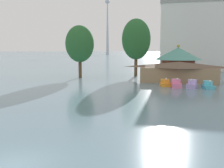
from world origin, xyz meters
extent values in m
plane|color=slate|center=(0.00, 0.00, 0.00)|extent=(2000.00, 2000.00, 0.00)
cube|color=orange|center=(7.18, 33.98, 0.29)|extent=(2.09, 2.67, 0.59)
cube|color=gold|center=(7.12, 34.27, 0.91)|extent=(1.60, 1.33, 0.64)
cylinder|color=orange|center=(7.36, 33.04, 0.95)|extent=(0.14, 0.14, 0.72)
sphere|color=white|center=(7.36, 33.04, 1.45)|extent=(0.29, 0.29, 0.29)
cube|color=pink|center=(9.07, 32.93, 0.39)|extent=(1.96, 2.99, 0.77)
cube|color=pink|center=(9.02, 33.27, 1.09)|extent=(1.51, 1.43, 0.64)
cylinder|color=pink|center=(9.23, 31.82, 1.10)|extent=(0.14, 0.14, 0.65)
sphere|color=white|center=(9.23, 31.82, 1.60)|extent=(0.34, 0.34, 0.34)
cube|color=#B299D8|center=(11.67, 32.78, 0.38)|extent=(2.06, 2.53, 0.75)
cube|color=#C8ADF0|center=(11.75, 33.05, 1.10)|extent=(1.51, 1.30, 0.69)
cylinder|color=#B299D8|center=(11.44, 31.94, 1.03)|extent=(0.14, 0.14, 0.55)
sphere|color=white|center=(11.44, 31.94, 1.48)|extent=(0.35, 0.35, 0.35)
cube|color=#4CB7CC|center=(14.28, 32.90, 0.28)|extent=(1.89, 2.57, 0.56)
cube|color=#5DCDE2|center=(14.23, 33.19, 0.92)|extent=(1.44, 1.26, 0.72)
cylinder|color=#4CB7CC|center=(14.44, 31.98, 0.87)|extent=(0.14, 0.14, 0.61)
sphere|color=white|center=(14.44, 31.98, 1.35)|extent=(0.35, 0.35, 0.35)
cube|color=#9E7F5B|center=(9.56, 40.21, 1.48)|extent=(14.63, 5.52, 2.96)
pyramid|color=brown|center=(9.56, 40.21, 3.53)|extent=(15.80, 6.35, 1.14)
cylinder|color=brown|center=(9.49, 49.00, 2.08)|extent=(7.63, 7.63, 4.15)
cone|color=teal|center=(9.49, 49.00, 5.55)|extent=(10.69, 10.69, 2.80)
sphere|color=#B7993D|center=(9.49, 49.00, 7.30)|extent=(0.70, 0.70, 0.70)
cylinder|color=brown|center=(-12.43, 43.45, 1.80)|extent=(0.75, 0.75, 3.59)
ellipsoid|color=#28602D|center=(-12.43, 43.45, 7.78)|extent=(6.51, 6.51, 8.36)
cylinder|color=brown|center=(-0.45, 50.24, 2.03)|extent=(0.77, 0.77, 4.07)
ellipsoid|color=#28602D|center=(-0.45, 50.24, 8.99)|extent=(6.94, 6.94, 9.83)
cube|color=silver|center=(18.02, 76.37, 10.15)|extent=(27.34, 15.86, 20.30)
cube|color=#999993|center=(18.02, 76.37, 20.80)|extent=(27.89, 16.18, 1.00)
cone|color=#B7BCC6|center=(-78.60, 321.90, 49.80)|extent=(3.98, 3.98, 99.59)
sphere|color=#B7BCC6|center=(-78.60, 321.90, 69.52)|extent=(5.82, 5.82, 5.82)
camera|label=1|loc=(8.49, -11.50, 6.44)|focal=40.53mm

